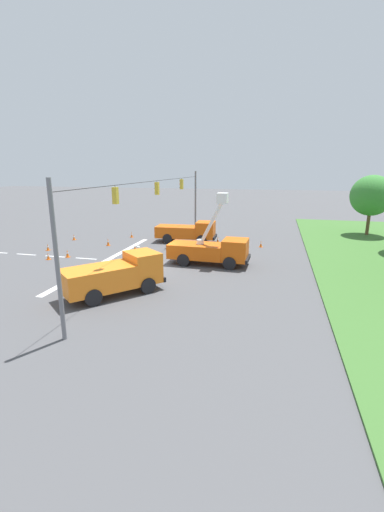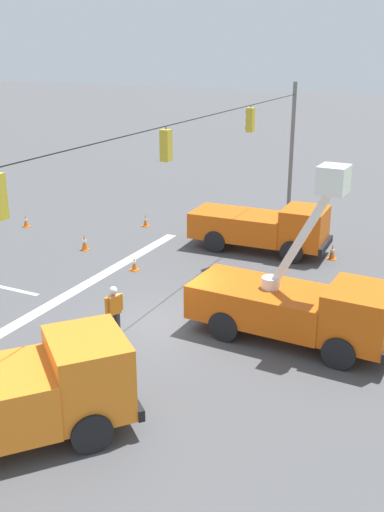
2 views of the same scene
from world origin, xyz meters
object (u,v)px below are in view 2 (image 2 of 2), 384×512
at_px(utility_truck_bucket_lift, 297,304).
at_px(road_worker, 114,309).
at_px(traffic_cone_near_bucket, 145,221).
at_px(traffic_cone_lane_edge_b, 134,264).
at_px(traffic_cone_far_right, 332,252).
at_px(traffic_cone_far_left, 26,221).
at_px(traffic_cone_mid_left, 85,242).
at_px(utility_truck_support_near, 10,397).
at_px(utility_truck_support_far, 263,227).

bearing_deg(utility_truck_bucket_lift, road_worker, -65.68).
height_order(road_worker, traffic_cone_near_bucket, road_worker).
distance_m(traffic_cone_lane_edge_b, traffic_cone_far_right, 8.66).
distance_m(utility_truck_bucket_lift, traffic_cone_far_left, 17.26).
relative_size(traffic_cone_near_bucket, traffic_cone_far_left, 0.97).
height_order(traffic_cone_mid_left, traffic_cone_far_left, traffic_cone_mid_left).
bearing_deg(traffic_cone_far_left, traffic_cone_near_bucket, 117.20).
bearing_deg(utility_truck_support_near, utility_truck_support_far, 178.22).
distance_m(traffic_cone_lane_edge_b, traffic_cone_far_left, 8.77).
distance_m(utility_truck_support_near, utility_truck_support_far, 15.74).
distance_m(utility_truck_support_far, traffic_cone_near_bucket, 6.88).
height_order(traffic_cone_lane_edge_b, traffic_cone_far_right, traffic_cone_far_right).
bearing_deg(road_worker, utility_truck_support_near, 8.39).
relative_size(road_worker, traffic_cone_lane_edge_b, 2.95).
distance_m(utility_truck_support_near, traffic_cone_far_left, 18.20).
height_order(road_worker, traffic_cone_mid_left, road_worker).
height_order(utility_truck_support_near, traffic_cone_far_left, utility_truck_support_near).
bearing_deg(traffic_cone_far_right, traffic_cone_near_bucket, -93.78).
bearing_deg(traffic_cone_far_left, road_worker, 52.79).
bearing_deg(utility_truck_support_far, utility_truck_support_near, -1.78).
bearing_deg(traffic_cone_near_bucket, utility_truck_bucket_lift, 50.82).
bearing_deg(utility_truck_bucket_lift, utility_truck_support_far, -153.04).
relative_size(utility_truck_support_far, traffic_cone_mid_left, 8.65).
height_order(utility_truck_support_near, traffic_cone_near_bucket, utility_truck_support_near).
bearing_deg(traffic_cone_mid_left, traffic_cone_near_bucket, 172.51).
xyz_separation_m(traffic_cone_near_bucket, traffic_cone_lane_edge_b, (5.67, 2.82, -0.01)).
height_order(utility_truck_bucket_lift, road_worker, utility_truck_bucket_lift).
relative_size(traffic_cone_lane_edge_b, traffic_cone_far_left, 0.95).
bearing_deg(traffic_cone_far_right, utility_truck_support_near, -12.69).
bearing_deg(utility_truck_bucket_lift, traffic_cone_mid_left, -110.69).
relative_size(utility_truck_bucket_lift, traffic_cone_lane_edge_b, 10.89).
bearing_deg(road_worker, traffic_cone_mid_left, -137.77).
bearing_deg(traffic_cone_near_bucket, traffic_cone_far_left, -62.80).
xyz_separation_m(utility_truck_bucket_lift, traffic_cone_far_right, (-8.07, -0.83, -0.94)).
bearing_deg(traffic_cone_far_left, utility_truck_support_far, 98.64).
distance_m(utility_truck_support_far, traffic_cone_far_left, 12.40).
distance_m(traffic_cone_mid_left, traffic_cone_lane_edge_b, 3.61).
bearing_deg(traffic_cone_lane_edge_b, road_worker, 25.80).
relative_size(traffic_cone_mid_left, traffic_cone_lane_edge_b, 1.22).
distance_m(traffic_cone_near_bucket, traffic_cone_lane_edge_b, 6.33).
bearing_deg(traffic_cone_near_bucket, traffic_cone_lane_edge_b, 26.41).
distance_m(road_worker, traffic_cone_mid_left, 9.00).
relative_size(utility_truck_support_near, traffic_cone_lane_edge_b, 10.14).
xyz_separation_m(utility_truck_support_far, traffic_cone_far_left, (1.86, -12.23, -0.84)).
relative_size(utility_truck_bucket_lift, traffic_cone_far_right, 9.56).
distance_m(utility_truck_support_far, traffic_cone_far_right, 3.24).
bearing_deg(traffic_cone_far_left, traffic_cone_lane_edge_b, 70.99).
bearing_deg(traffic_cone_near_bucket, utility_truck_support_far, 81.94).
distance_m(utility_truck_support_near, traffic_cone_lane_edge_b, 11.58).
bearing_deg(road_worker, utility_truck_bucket_lift, 114.32).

